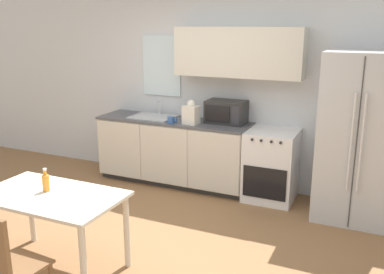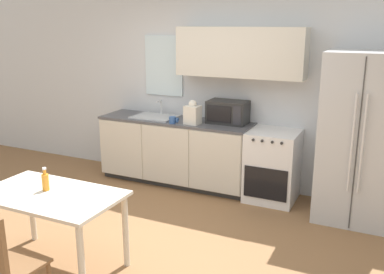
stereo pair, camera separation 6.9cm
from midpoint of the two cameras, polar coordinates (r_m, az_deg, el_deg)
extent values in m
plane|color=olive|center=(4.52, -7.42, -13.99)|extent=(12.00, 12.00, 0.00)
cube|color=silver|center=(5.84, 2.70, 6.80)|extent=(12.00, 0.06, 2.70)
cube|color=silver|center=(6.11, -4.36, 9.46)|extent=(0.58, 0.04, 0.83)
cube|color=beige|center=(5.48, 5.85, 11.19)|extent=(1.65, 0.32, 0.62)
cube|color=#333333|center=(6.09, -2.59, -5.58)|extent=(2.12, 0.53, 0.08)
cube|color=beige|center=(5.93, -2.77, -1.71)|extent=(2.12, 0.59, 0.80)
cube|color=beige|center=(6.03, -10.05, -1.63)|extent=(0.69, 0.01, 0.78)
cube|color=beige|center=(5.68, -4.15, -2.50)|extent=(0.69, 0.01, 0.78)
cube|color=beige|center=(5.39, 2.47, -3.44)|extent=(0.69, 0.01, 0.78)
cube|color=#4C4C51|center=(5.82, -2.82, 2.20)|extent=(2.14, 0.61, 0.03)
cube|color=white|center=(5.47, 10.15, -3.75)|extent=(0.61, 0.59, 0.89)
cube|color=black|center=(5.24, 9.24, -6.11)|extent=(0.53, 0.01, 0.39)
cylinder|color=#262626|center=(5.12, 7.63, -0.35)|extent=(0.03, 0.02, 0.03)
cylinder|color=#262626|center=(5.09, 8.81, -0.48)|extent=(0.03, 0.02, 0.03)
cylinder|color=#262626|center=(5.06, 10.14, -0.64)|extent=(0.03, 0.02, 0.03)
cylinder|color=#262626|center=(5.03, 11.35, -0.77)|extent=(0.03, 0.02, 0.03)
cube|color=silver|center=(5.11, 20.99, -0.02)|extent=(0.84, 0.78, 1.89)
cube|color=#3F3F3F|center=(4.73, 20.65, -1.15)|extent=(0.01, 0.01, 1.83)
cylinder|color=silver|center=(4.69, 20.06, -0.72)|extent=(0.02, 0.02, 1.04)
cylinder|color=silver|center=(4.69, 21.27, -0.85)|extent=(0.02, 0.02, 1.04)
cube|color=#B7BABC|center=(5.97, -5.54, 2.69)|extent=(0.59, 0.45, 0.02)
cylinder|color=silver|center=(6.10, -4.70, 4.03)|extent=(0.02, 0.02, 0.20)
cylinder|color=silver|center=(6.03, -5.04, 4.75)|extent=(0.02, 0.14, 0.02)
cube|color=#282828|center=(5.60, 4.24, 3.36)|extent=(0.51, 0.32, 0.30)
cube|color=black|center=(5.47, 3.03, 3.10)|extent=(0.33, 0.01, 0.21)
cube|color=#2D2D33|center=(5.39, 5.48, 2.87)|extent=(0.10, 0.01, 0.24)
cylinder|color=#335999|center=(5.60, -3.17, 2.28)|extent=(0.09, 0.09, 0.09)
torus|color=#335999|center=(5.57, -2.51, 2.26)|extent=(0.02, 0.07, 0.07)
cube|color=silver|center=(5.53, -0.47, 2.96)|extent=(0.21, 0.18, 0.24)
sphere|color=silver|center=(5.51, -0.47, 4.41)|extent=(0.12, 0.12, 0.11)
cube|color=beige|center=(3.99, -18.84, -7.43)|extent=(1.27, 0.73, 0.03)
cylinder|color=beige|center=(3.60, -14.80, -16.20)|extent=(0.06, 0.06, 0.70)
cylinder|color=beige|center=(4.71, -21.08, -8.98)|extent=(0.06, 0.06, 0.70)
cylinder|color=beige|center=(4.02, -9.20, -12.31)|extent=(0.06, 0.06, 0.70)
cube|color=brown|center=(3.56, -22.98, -15.66)|extent=(0.43, 0.43, 0.02)
cylinder|color=orange|center=(4.04, -19.36, -5.83)|extent=(0.06, 0.06, 0.15)
cylinder|color=orange|center=(4.01, -19.49, -4.52)|extent=(0.03, 0.03, 0.05)
cylinder|color=white|center=(4.00, -19.52, -4.09)|extent=(0.03, 0.03, 0.02)
camera|label=1|loc=(0.03, -90.45, -0.12)|focal=40.00mm
camera|label=2|loc=(0.03, 89.55, 0.12)|focal=40.00mm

